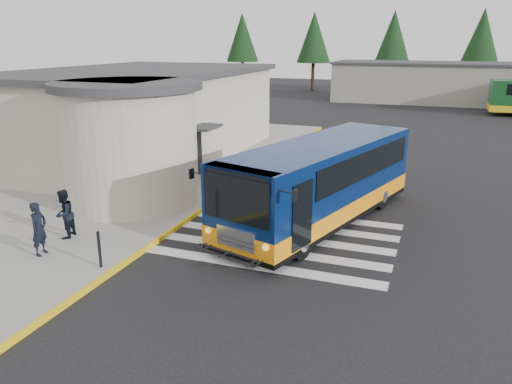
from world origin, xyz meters
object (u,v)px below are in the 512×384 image
(transit_bus, at_px, (320,185))
(pedestrian_b, at_px, (64,214))
(pedestrian_a, at_px, (39,229))
(bollard, at_px, (99,249))

(transit_bus, height_order, pedestrian_b, transit_bus)
(transit_bus, relative_size, pedestrian_b, 6.55)
(transit_bus, distance_m, pedestrian_b, 8.87)
(pedestrian_a, bearing_deg, bollard, -99.17)
(bollard, bearing_deg, pedestrian_a, 176.75)
(pedestrian_a, relative_size, bollard, 1.51)
(pedestrian_b, bearing_deg, pedestrian_a, -0.66)
(transit_bus, xyz_separation_m, bollard, (-4.96, -6.27, -0.72))
(pedestrian_b, height_order, bollard, pedestrian_b)
(transit_bus, relative_size, pedestrian_a, 6.47)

